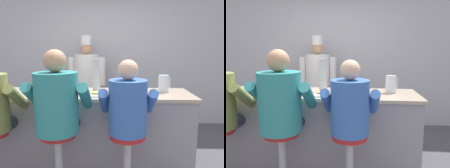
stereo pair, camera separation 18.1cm
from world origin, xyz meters
TOP-DOWN VIEW (x-y plane):
  - wall_back at (0.00, 2.06)m, footprint 10.00×0.06m
  - diner_counter at (0.00, 0.37)m, footprint 2.50×0.73m
  - ketchup_bottle_red at (0.44, 0.29)m, footprint 0.07×0.07m
  - mustard_bottle_yellow at (0.47, 0.14)m, footprint 0.06×0.06m
  - hot_sauce_bottle_orange at (0.58, 0.11)m, footprint 0.03×0.03m
  - water_pitcher_clear at (0.91, 0.45)m, footprint 0.15×0.13m
  - breakfast_plate at (0.05, 0.21)m, footprint 0.28×0.28m
  - cereal_bowl at (-0.24, 0.13)m, footprint 0.17×0.17m
  - coffee_mug_tan at (0.31, 0.28)m, footprint 0.13×0.08m
  - cup_stack_steel at (0.04, 0.43)m, footprint 0.10×0.10m
  - diner_seated_teal at (-0.30, -0.21)m, footprint 0.66×0.66m
  - diner_seated_blue at (0.42, -0.21)m, footprint 0.59×0.58m
  - cook_in_whites_near at (-0.27, 1.63)m, footprint 0.69×0.44m

SIDE VIEW (x-z plane):
  - diner_counter at x=0.00m, z-range 0.00..0.97m
  - diner_seated_blue at x=0.42m, z-range 0.18..1.61m
  - diner_seated_teal at x=-0.30m, z-range 0.18..1.71m
  - cook_in_whites_near at x=-0.27m, z-range 0.09..1.85m
  - breakfast_plate at x=0.05m, z-range 0.96..1.01m
  - cereal_bowl at x=-0.24m, z-range 0.97..1.03m
  - coffee_mug_tan at x=0.31m, z-range 0.97..1.06m
  - hot_sauce_bottle_orange at x=0.58m, z-range 0.97..1.10m
  - mustard_bottle_yellow at x=0.47m, z-range 0.97..1.17m
  - ketchup_bottle_red at x=0.44m, z-range 0.96..1.20m
  - water_pitcher_clear at x=0.91m, z-range 0.97..1.19m
  - cup_stack_steel at x=0.04m, z-range 0.97..1.40m
  - wall_back at x=0.00m, z-range 0.00..2.70m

